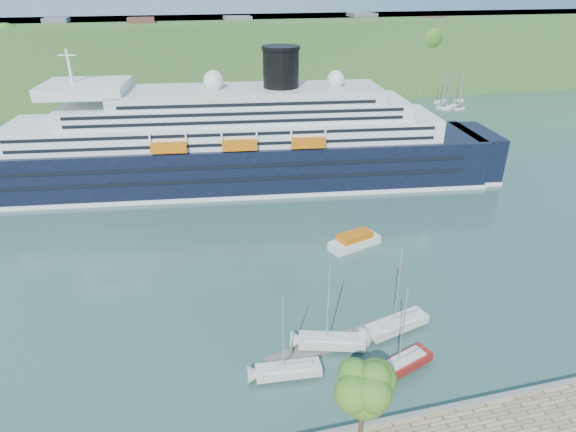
# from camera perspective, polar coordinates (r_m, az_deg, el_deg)

# --- Properties ---
(ground) EXTENTS (400.00, 400.00, 0.00)m
(ground) POSITION_cam_1_polar(r_m,az_deg,el_deg) (46.87, 9.99, -23.75)
(ground) COLOR #2A4B48
(ground) RESTS_ON ground
(far_hillside) EXTENTS (400.00, 50.00, 24.00)m
(far_hillside) POSITION_cam_1_polar(r_m,az_deg,el_deg) (174.13, -9.49, 18.07)
(far_hillside) COLOR #395C25
(far_hillside) RESTS_ON ground
(quay_coping) EXTENTS (220.00, 0.50, 0.30)m
(quay_coping) POSITION_cam_1_polar(r_m,az_deg,el_deg) (45.88, 10.21, -23.00)
(quay_coping) COLOR slate
(quay_coping) RESTS_ON promenade
(cruise_ship) EXTENTS (114.48, 30.81, 25.44)m
(cruise_ship) POSITION_cam_1_polar(r_m,az_deg,el_deg) (90.22, -8.51, 11.23)
(cruise_ship) COLOR black
(cruise_ship) RESTS_ON ground
(promenade_tree) EXTENTS (5.46, 5.46, 9.04)m
(promenade_tree) POSITION_cam_1_polar(r_m,az_deg,el_deg) (41.29, 8.88, -20.96)
(promenade_tree) COLOR #32631A
(promenade_tree) RESTS_ON promenade
(floating_pontoon) EXTENTS (16.79, 5.64, 0.37)m
(floating_pontoon) POSITION_cam_1_polar(r_m,az_deg,el_deg) (54.41, 5.83, -14.56)
(floating_pontoon) COLOR slate
(floating_pontoon) RESTS_ON ground
(sailboat_white_near) EXTENTS (7.32, 2.57, 9.27)m
(sailboat_white_near) POSITION_cam_1_polar(r_m,az_deg,el_deg) (47.40, 0.05, -14.57)
(sailboat_white_near) COLOR silver
(sailboat_white_near) RESTS_ON ground
(sailboat_red) EXTENTS (7.92, 4.49, 9.87)m
(sailboat_red) POSITION_cam_1_polar(r_m,az_deg,el_deg) (49.11, 13.80, -13.34)
(sailboat_red) COLOR maroon
(sailboat_red) RESTS_ON ground
(sailboat_white_far) EXTENTS (8.52, 4.30, 10.60)m
(sailboat_white_far) POSITION_cam_1_polar(r_m,az_deg,el_deg) (53.84, 13.26, -8.85)
(sailboat_white_far) COLOR silver
(sailboat_white_far) RESTS_ON ground
(tender_launch) EXTENTS (8.44, 5.02, 2.21)m
(tender_launch) POSITION_cam_1_polar(r_m,az_deg,el_deg) (71.74, 7.90, -2.81)
(tender_launch) COLOR #CB600B
(tender_launch) RESTS_ON ground
(sailboat_extra) EXTENTS (8.09, 4.36, 10.08)m
(sailboat_extra) POSITION_cam_1_polar(r_m,az_deg,el_deg) (50.57, 5.38, -11.11)
(sailboat_extra) COLOR silver
(sailboat_extra) RESTS_ON ground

